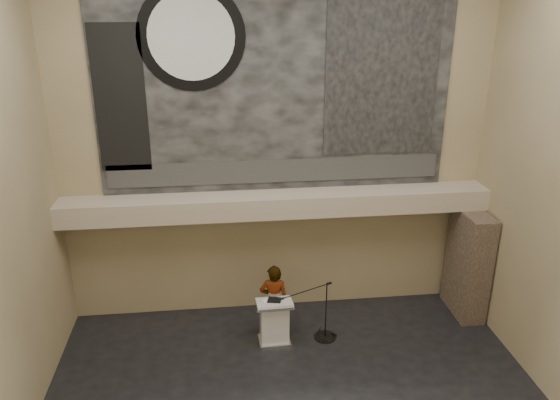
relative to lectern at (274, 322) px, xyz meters
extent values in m
cube|color=#8C7C59|center=(0.23, 1.64, 3.70)|extent=(10.00, 0.02, 8.50)
cube|color=#8C7C59|center=(0.23, -6.36, 3.70)|extent=(10.00, 0.02, 8.50)
cube|color=tan|center=(0.23, 1.24, 2.40)|extent=(10.00, 0.80, 0.50)
cylinder|color=#B2893D|center=(-1.37, 1.19, 2.12)|extent=(0.04, 0.04, 0.06)
cylinder|color=#B2893D|center=(2.13, 1.19, 2.12)|extent=(0.04, 0.04, 0.06)
cube|color=black|center=(0.23, 1.61, 5.15)|extent=(8.00, 0.05, 5.00)
cube|color=#2C2C2C|center=(0.23, 1.57, 3.10)|extent=(7.76, 0.02, 0.55)
cylinder|color=black|center=(-1.57, 1.57, 6.15)|extent=(2.30, 0.02, 2.30)
cylinder|color=silver|center=(-1.57, 1.55, 6.15)|extent=(1.84, 0.02, 1.84)
cube|color=black|center=(2.63, 1.57, 5.25)|extent=(2.60, 0.02, 3.60)
cube|color=black|center=(-3.17, 1.57, 4.85)|extent=(1.10, 0.02, 3.20)
cube|color=#3F3227|center=(4.88, 0.79, 0.80)|extent=(0.60, 1.40, 2.70)
cube|color=silver|center=(0.00, 0.00, -0.51)|extent=(0.73, 0.57, 0.08)
cube|color=silver|center=(0.00, 0.00, 0.01)|extent=(0.64, 0.45, 0.96)
cube|color=silver|center=(0.00, -0.02, 0.52)|extent=(0.82, 0.59, 0.14)
cube|color=black|center=(0.01, 0.00, 0.56)|extent=(0.35, 0.31, 0.04)
cube|color=white|center=(-0.11, -0.02, 0.55)|extent=(0.32, 0.37, 0.00)
imported|color=white|center=(0.03, 0.32, 0.35)|extent=(0.71, 0.52, 1.81)
cylinder|color=black|center=(1.20, 0.05, -0.54)|extent=(0.52, 0.52, 0.02)
cylinder|color=black|center=(1.20, 0.05, 0.18)|extent=(0.03, 0.03, 1.46)
cylinder|color=black|center=(0.65, -0.20, 0.87)|extent=(1.23, 0.58, 0.02)
camera|label=1|loc=(-1.10, -10.54, 7.07)|focal=35.00mm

